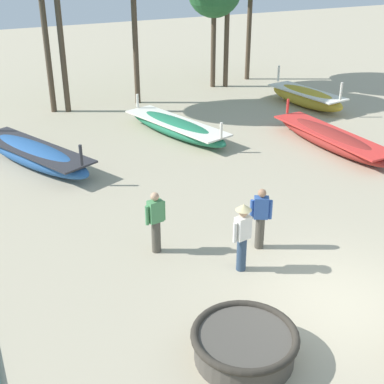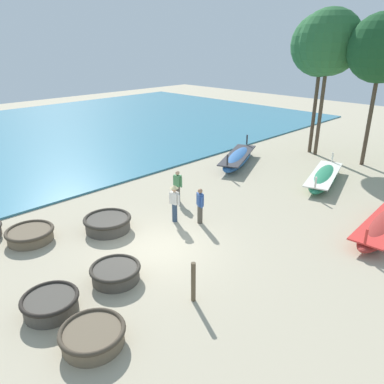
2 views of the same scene
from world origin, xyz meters
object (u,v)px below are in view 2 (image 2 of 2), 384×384
Objects in this scene: coracle_far_left at (93,336)px; coracle_front_right at (50,303)px; tree_leftmost at (322,45)px; long_boat_green_hull at (324,177)px; fisherman_by_coracle at (200,205)px; coracle_weathered at (116,273)px; tree_tall_back at (382,48)px; fisherman_crouching at (178,185)px; fisherman_with_hat at (174,201)px; tree_left_mid at (329,43)px; coracle_tilted at (30,234)px; mooring_post_mid_beach at (193,282)px; long_boat_white_hull at (238,158)px; coracle_front_left at (108,223)px.

coracle_far_left is 1.04× the size of coracle_front_right.
tree_leftmost is (-3.06, 20.42, 6.68)m from coracle_front_right.
long_boat_green_hull is 8.43m from fisherman_by_coracle.
tree_tall_back is at bearing 87.86° from coracle_weathered.
fisherman_crouching reaches higher than long_boat_green_hull.
coracle_front_right reaches higher than coracle_far_left.
fisherman_with_hat is 1.10m from fisherman_by_coracle.
coracle_far_left is at bearing 5.54° from coracle_front_right.
coracle_weathered is at bearing -60.74° from fisherman_crouching.
fisherman_with_hat is at bearing -86.96° from tree_left_mid.
coracle_tilted is 6.79m from fisherman_crouching.
coracle_far_left is at bearing -76.09° from tree_leftmost.
mooring_post_mid_beach is at bearing -39.47° from fisherman_crouching.
fisherman_with_hat reaches higher than coracle_weathered.
fisherman_with_hat is 15.07m from tree_left_mid.
tree_leftmost is (1.84, 5.73, 6.60)m from long_boat_white_hull.
fisherman_crouching is 0.94× the size of fisherman_with_hat.
fisherman_with_hat reaches higher than mooring_post_mid_beach.
fisherman_with_hat is (-2.28, -8.95, 0.64)m from long_boat_green_hull.
long_boat_green_hull is (5.03, 14.06, 0.05)m from coracle_tilted.
tree_leftmost is (-3.08, 18.22, 6.70)m from coracle_weathered.
long_boat_green_hull is 8.32m from fisherman_crouching.
coracle_front_left is 2.90m from fisherman_with_hat.
tree_left_mid reaches higher than coracle_far_left.
long_boat_green_hull is 9.07m from tree_leftmost.
long_boat_white_hull reaches higher than coracle_far_left.
coracle_front_left is 17.87m from tree_tall_back.
coracle_weathered is at bearing -92.15° from long_boat_green_hull.
coracle_far_left is at bearing -64.73° from long_boat_white_hull.
long_boat_green_hull is at bearing 95.40° from coracle_far_left.
fisherman_crouching is 13.87m from tree_leftmost.
tree_leftmost is (-5.01, 20.23, 6.70)m from coracle_far_left.
fisherman_by_coracle is (4.00, -7.59, 0.46)m from long_boat_white_hull.
fisherman_by_coracle is 1.20× the size of mooring_post_mid_beach.
coracle_front_left is 0.21× the size of tree_left_mid.
coracle_far_left is at bearing -46.14° from coracle_weathered.
coracle_front_left is (-3.15, 1.76, 0.04)m from coracle_weathered.
tree_tall_back reaches higher than long_boat_green_hull.
coracle_weathered reaches higher than coracle_far_left.
coracle_far_left is 0.31× the size of long_boat_white_hull.
coracle_tilted is 14.93m from long_boat_green_hull.
tree_tall_back is at bearing -3.97° from tree_leftmost.
coracle_weathered is 13.21m from long_boat_green_hull.
coracle_far_left is 1.96m from coracle_front_right.
fisherman_crouching is 0.18× the size of tree_tall_back.
coracle_far_left is 7.49m from fisherman_by_coracle.
long_boat_white_hull is 6.92m from fisherman_crouching.
tree_left_mid is (-0.73, 13.73, 6.16)m from fisherman_with_hat.
coracle_far_left is at bearing -86.38° from tree_tall_back.
tree_leftmost is at bearing 95.28° from fisherman_with_hat.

